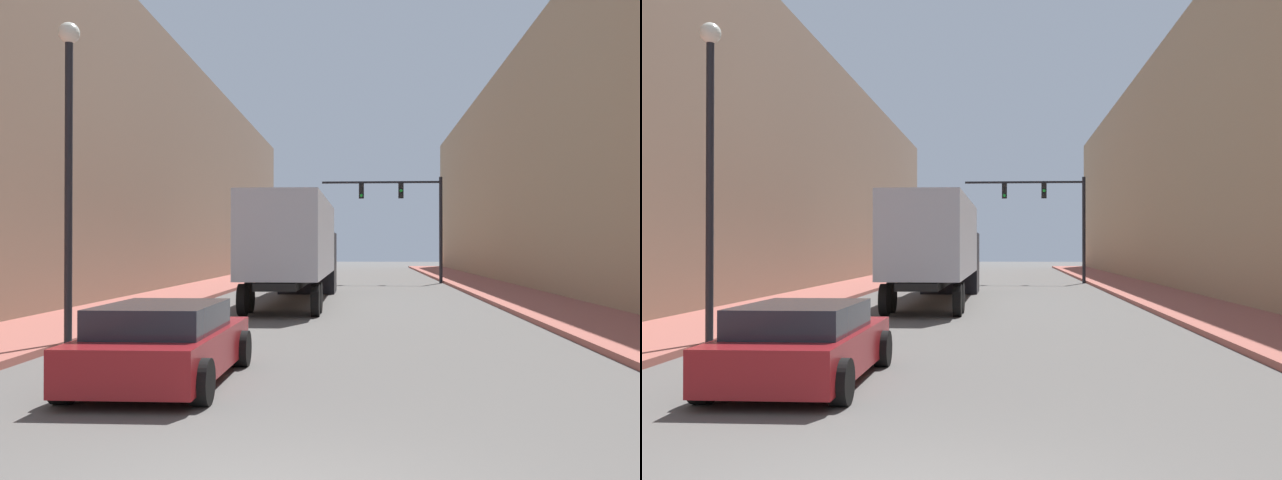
% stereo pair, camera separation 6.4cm
% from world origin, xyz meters
% --- Properties ---
extents(sidewalk_right, '(3.34, 80.00, 0.15)m').
position_xyz_m(sidewalk_right, '(7.15, 30.00, 0.07)').
color(sidewalk_right, '#9E564C').
rests_on(sidewalk_right, ground).
extents(sidewalk_left, '(3.34, 80.00, 0.15)m').
position_xyz_m(sidewalk_left, '(-7.15, 30.00, 0.07)').
color(sidewalk_left, '#9E564C').
rests_on(sidewalk_left, ground).
extents(building_right, '(6.00, 80.00, 12.80)m').
position_xyz_m(building_right, '(11.82, 30.00, 6.40)').
color(building_right, tan).
rests_on(building_right, ground).
extents(building_left, '(6.00, 80.00, 12.67)m').
position_xyz_m(building_left, '(-11.82, 30.00, 6.34)').
color(building_left, '#846B56').
rests_on(building_left, ground).
extents(semi_truck, '(2.55, 14.14, 3.87)m').
position_xyz_m(semi_truck, '(-1.82, 22.15, 2.20)').
color(semi_truck, '#B2B7C1').
rests_on(semi_truck, ground).
extents(sedan_car, '(2.15, 4.46, 1.25)m').
position_xyz_m(sedan_car, '(-2.34, 5.57, 0.61)').
color(sedan_car, maroon).
rests_on(sedan_car, ground).
extents(traffic_signal_gantry, '(7.13, 0.35, 6.29)m').
position_xyz_m(traffic_signal_gantry, '(3.60, 36.96, 4.39)').
color(traffic_signal_gantry, black).
rests_on(traffic_signal_gantry, ground).
extents(street_lamp, '(0.44, 0.44, 6.80)m').
position_xyz_m(street_lamp, '(-5.33, 8.95, 4.36)').
color(street_lamp, black).
rests_on(street_lamp, ground).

